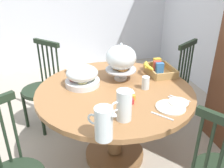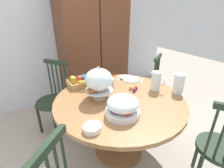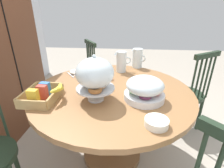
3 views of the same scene
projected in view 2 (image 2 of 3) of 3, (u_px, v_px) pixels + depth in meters
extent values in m
plane|color=#A89E8E|center=(115.00, 165.00, 1.82)|extent=(10.00, 10.00, 0.00)
cube|color=silver|center=(55.00, 27.00, 2.69)|extent=(4.80, 0.06, 2.60)
cube|color=brown|center=(93.00, 49.00, 2.83)|extent=(1.10, 0.56, 1.90)
cube|color=black|center=(101.00, 46.00, 2.57)|extent=(0.01, 0.01, 1.52)
cylinder|color=olive|center=(120.00, 100.00, 1.71)|extent=(1.33, 1.33, 0.04)
cylinder|color=brown|center=(119.00, 125.00, 1.85)|extent=(0.14, 0.14, 0.63)
cylinder|color=brown|center=(119.00, 149.00, 2.00)|extent=(0.56, 0.56, 0.06)
cylinder|color=#1E2D1E|center=(65.00, 164.00, 1.03)|extent=(0.02, 0.02, 0.48)
cube|color=#1E2D1E|center=(44.00, 151.00, 0.80)|extent=(0.29, 0.27, 0.05)
cylinder|color=#1E2D1E|center=(220.00, 149.00, 1.46)|extent=(0.40, 0.40, 0.04)
cylinder|color=#1E2D1E|center=(197.00, 151.00, 1.72)|extent=(0.04, 0.04, 0.45)
cylinder|color=#1E2D1E|center=(221.00, 137.00, 1.25)|extent=(0.02, 0.02, 0.48)
cylinder|color=#1E2D1E|center=(211.00, 134.00, 1.28)|extent=(0.02, 0.02, 0.48)
cylinder|color=#1E2D1E|center=(144.00, 87.00, 2.60)|extent=(0.40, 0.40, 0.04)
cylinder|color=#1E2D1E|center=(138.00, 94.00, 2.87)|extent=(0.04, 0.04, 0.45)
cylinder|color=#1E2D1E|center=(132.00, 101.00, 2.64)|extent=(0.04, 0.04, 0.45)
cylinder|color=#1E2D1E|center=(154.00, 97.00, 2.75)|extent=(0.04, 0.04, 0.45)
cylinder|color=#1E2D1E|center=(149.00, 105.00, 2.53)|extent=(0.04, 0.04, 0.45)
cylinder|color=#1E2D1E|center=(158.00, 71.00, 2.55)|extent=(0.02, 0.02, 0.48)
cylinder|color=#1E2D1E|center=(157.00, 73.00, 2.50)|extent=(0.02, 0.02, 0.48)
cylinder|color=#1E2D1E|center=(156.00, 74.00, 2.44)|extent=(0.02, 0.02, 0.48)
cylinder|color=#1E2D1E|center=(155.00, 76.00, 2.38)|extent=(0.02, 0.02, 0.48)
cylinder|color=#1E2D1E|center=(154.00, 78.00, 2.32)|extent=(0.02, 0.02, 0.48)
cube|color=#1E2D1E|center=(158.00, 57.00, 2.33)|extent=(0.33, 0.22, 0.05)
cylinder|color=#1E2D1E|center=(52.00, 102.00, 2.19)|extent=(0.40, 0.40, 0.04)
cylinder|color=#1E2D1E|center=(39.00, 119.00, 2.22)|extent=(0.04, 0.04, 0.45)
cylinder|color=#1E2D1E|center=(55.00, 124.00, 2.11)|extent=(0.04, 0.04, 0.45)
cylinder|color=#1E2D1E|center=(54.00, 108.00, 2.45)|extent=(0.04, 0.04, 0.45)
cylinder|color=#1E2D1E|center=(69.00, 113.00, 2.34)|extent=(0.04, 0.04, 0.45)
cylinder|color=#1E2D1E|center=(50.00, 79.00, 2.27)|extent=(0.02, 0.02, 0.48)
cylinder|color=#1E2D1E|center=(54.00, 80.00, 2.24)|extent=(0.02, 0.02, 0.48)
cylinder|color=#1E2D1E|center=(58.00, 81.00, 2.22)|extent=(0.02, 0.02, 0.48)
cylinder|color=#1E2D1E|center=(62.00, 82.00, 2.19)|extent=(0.02, 0.02, 0.48)
cylinder|color=#1E2D1E|center=(66.00, 83.00, 2.16)|extent=(0.02, 0.02, 0.48)
cube|color=#1E2D1E|center=(55.00, 62.00, 2.11)|extent=(0.23, 0.32, 0.05)
cylinder|color=silver|center=(99.00, 98.00, 1.69)|extent=(0.12, 0.12, 0.02)
cylinder|color=silver|center=(99.00, 94.00, 1.67)|extent=(0.03, 0.03, 0.09)
cylinder|color=silver|center=(99.00, 90.00, 1.65)|extent=(0.28, 0.28, 0.01)
torus|color=#B27033|center=(103.00, 87.00, 1.66)|extent=(0.10, 0.10, 0.03)
torus|color=#D19347|center=(98.00, 87.00, 1.67)|extent=(0.10, 0.10, 0.03)
torus|color=#935628|center=(92.00, 90.00, 1.59)|extent=(0.10, 0.10, 0.03)
torus|color=tan|center=(100.00, 89.00, 1.62)|extent=(0.10, 0.10, 0.03)
ellipsoid|color=silver|center=(99.00, 79.00, 1.60)|extent=(0.27, 0.27, 0.22)
sphere|color=silver|center=(98.00, 68.00, 1.55)|extent=(0.02, 0.02, 0.02)
cylinder|color=silver|center=(122.00, 112.00, 1.42)|extent=(0.30, 0.30, 0.05)
ellipsoid|color=beige|center=(129.00, 107.00, 1.43)|extent=(0.09, 0.09, 0.03)
ellipsoid|color=#8CBF59|center=(118.00, 105.00, 1.46)|extent=(0.09, 0.09, 0.03)
ellipsoid|color=#6B2D4C|center=(116.00, 111.00, 1.37)|extent=(0.09, 0.09, 0.03)
ellipsoid|color=#CC3D33|center=(127.00, 113.00, 1.35)|extent=(0.09, 0.09, 0.03)
ellipsoid|color=silver|center=(122.00, 103.00, 1.38)|extent=(0.28, 0.28, 0.13)
cylinder|color=silver|center=(179.00, 84.00, 1.77)|extent=(0.11, 0.11, 0.21)
cylinder|color=orange|center=(178.00, 86.00, 1.78)|extent=(0.10, 0.10, 0.14)
cone|color=silver|center=(179.00, 74.00, 1.79)|extent=(0.05, 0.05, 0.03)
torus|color=silver|center=(181.00, 85.00, 1.70)|extent=(0.06, 0.07, 0.07)
cylinder|color=silver|center=(156.00, 81.00, 1.82)|extent=(0.10, 0.10, 0.22)
cylinder|color=white|center=(156.00, 84.00, 1.84)|extent=(0.09, 0.09, 0.15)
cone|color=silver|center=(152.00, 72.00, 1.82)|extent=(0.05, 0.05, 0.03)
torus|color=silver|center=(162.00, 82.00, 1.78)|extent=(0.04, 0.07, 0.07)
cube|color=tan|center=(82.00, 84.00, 1.99)|extent=(0.30, 0.22, 0.01)
cube|color=tan|center=(85.00, 85.00, 1.89)|extent=(0.30, 0.02, 0.07)
cube|color=tan|center=(78.00, 79.00, 2.06)|extent=(0.30, 0.02, 0.07)
cube|color=tan|center=(69.00, 85.00, 1.91)|extent=(0.02, 0.22, 0.07)
cube|color=tan|center=(93.00, 79.00, 2.05)|extent=(0.02, 0.22, 0.07)
cube|color=gold|center=(73.00, 81.00, 1.92)|extent=(0.05, 0.07, 0.11)
cube|color=#B23D33|center=(80.00, 81.00, 1.93)|extent=(0.05, 0.07, 0.11)
cube|color=#336BAD|center=(84.00, 80.00, 1.96)|extent=(0.05, 0.07, 0.11)
ellipsoid|color=yellow|center=(84.00, 82.00, 1.83)|extent=(0.14, 0.08, 0.05)
ellipsoid|color=yellow|center=(86.00, 82.00, 1.84)|extent=(0.13, 0.03, 0.05)
ellipsoid|color=yellow|center=(88.00, 81.00, 1.86)|extent=(0.14, 0.08, 0.05)
cylinder|color=white|center=(131.00, 79.00, 2.13)|extent=(0.22, 0.22, 0.01)
cylinder|color=white|center=(125.00, 77.00, 2.17)|extent=(0.15, 0.15, 0.01)
cylinder|color=white|center=(92.00, 128.00, 1.24)|extent=(0.14, 0.14, 0.04)
cylinder|color=silver|center=(112.00, 83.00, 1.90)|extent=(0.06, 0.06, 0.11)
cylinder|color=#B7282D|center=(136.00, 88.00, 1.86)|extent=(0.04, 0.04, 0.04)
cylinder|color=orange|center=(131.00, 88.00, 1.86)|extent=(0.04, 0.04, 0.04)
cylinder|color=#5B2366|center=(134.00, 90.00, 1.81)|extent=(0.04, 0.04, 0.04)
cube|color=silver|center=(121.00, 78.00, 2.17)|extent=(0.14, 0.12, 0.01)
cube|color=silver|center=(118.00, 78.00, 2.18)|extent=(0.14, 0.12, 0.01)
cube|color=silver|center=(142.00, 81.00, 2.09)|extent=(0.14, 0.12, 0.01)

